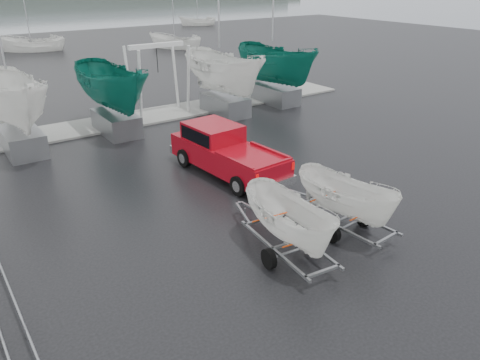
# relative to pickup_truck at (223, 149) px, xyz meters

# --- Properties ---
(ground_plane) EXTENTS (120.00, 120.00, 0.00)m
(ground_plane) POSITION_rel_pickup_truck_xyz_m (-0.38, -3.65, -1.01)
(ground_plane) COLOR black
(ground_plane) RESTS_ON ground
(dock) EXTENTS (30.00, 3.00, 0.12)m
(dock) POSITION_rel_pickup_truck_xyz_m (-0.38, 9.35, -0.96)
(dock) COLOR #979791
(dock) RESTS_ON ground
(pickup_truck) EXTENTS (2.48, 5.96, 1.94)m
(pickup_truck) POSITION_rel_pickup_truck_xyz_m (0.00, 0.00, 0.00)
(pickup_truck) COLOR maroon
(pickup_truck) RESTS_ON ground
(trailer_hitched) EXTENTS (1.82, 3.68, 4.33)m
(trailer_hitched) POSITION_rel_pickup_truck_xyz_m (0.47, -6.40, 1.35)
(trailer_hitched) COLOR gray
(trailer_hitched) RESTS_ON ground
(trailer_parked) EXTENTS (1.83, 3.71, 4.42)m
(trailer_parked) POSITION_rel_pickup_truck_xyz_m (-1.98, -6.52, 1.40)
(trailer_parked) COLOR gray
(trailer_parked) RESTS_ON ground
(boat_hoist) EXTENTS (3.30, 2.18, 4.12)m
(boat_hoist) POSITION_rel_pickup_truck_xyz_m (1.67, 9.35, 1.66)
(boat_hoist) COLOR silver
(boat_hoist) RESTS_ON ground
(keelboat_0) EXTENTS (2.63, 3.20, 10.81)m
(keelboat_0) POSITION_rel_pickup_truck_xyz_m (-6.40, 7.35, 3.18)
(keelboat_0) COLOR gray
(keelboat_0) RESTS_ON ground
(keelboat_1) EXTENTS (2.56, 3.20, 7.91)m
(keelboat_1) POSITION_rel_pickup_truck_xyz_m (-1.74, 7.55, 3.06)
(keelboat_1) COLOR gray
(keelboat_1) RESTS_ON ground
(keelboat_2) EXTENTS (2.63, 3.20, 10.81)m
(keelboat_2) POSITION_rel_pickup_truck_xyz_m (4.89, 7.35, 3.18)
(keelboat_2) COLOR gray
(keelboat_2) RESTS_ON ground
(keelboat_3) EXTENTS (2.62, 3.20, 10.80)m
(keelboat_3) POSITION_rel_pickup_truck_xyz_m (9.00, 7.65, 3.16)
(keelboat_3) COLOR gray
(keelboat_3) RESTS_ON ground
(moored_boat_1) EXTENTS (3.57, 3.53, 11.49)m
(moored_boat_1) POSITION_rel_pickup_truck_xyz_m (1.28, 39.25, -1.01)
(moored_boat_1) COLOR white
(moored_boat_1) RESTS_ON ground
(moored_boat_2) EXTENTS (3.38, 3.41, 11.25)m
(moored_boat_2) POSITION_rel_pickup_truck_xyz_m (14.76, 32.44, -1.01)
(moored_boat_2) COLOR white
(moored_boat_2) RESTS_ON ground
(moored_boat_3) EXTENTS (2.98, 2.96, 10.87)m
(moored_boat_3) POSITION_rel_pickup_truck_xyz_m (28.96, 51.79, -1.00)
(moored_boat_3) COLOR white
(moored_boat_3) RESTS_ON ground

